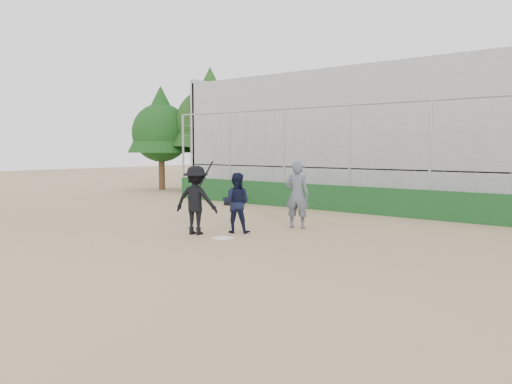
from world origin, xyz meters
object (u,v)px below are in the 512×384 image
Objects in this scene: equipment_bag at (234,201)px; umpire at (297,198)px; batter_at_plate at (196,200)px; catcher_crouched at (236,213)px.

umpire is at bearing -31.46° from equipment_bag.
batter_at_plate is at bearing 39.82° from umpire.
equipment_bag is at bearing 122.71° from batter_at_plate.
catcher_crouched is 1.39× the size of equipment_bag.
equipment_bag is (-5.44, 3.33, -0.74)m from umpire.
batter_at_plate reaches higher than catcher_crouched.
equipment_bag is at bearing 131.78° from catcher_crouched.
batter_at_plate is 7.16m from equipment_bag.
umpire is at bearing 64.42° from catcher_crouched.
batter_at_plate is at bearing -130.52° from catcher_crouched.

